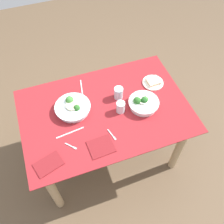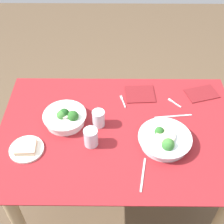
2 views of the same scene
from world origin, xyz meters
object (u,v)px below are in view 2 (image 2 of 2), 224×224
object	(u,v)px
fork_by_near_bowl	(123,101)
bread_side_plate	(26,148)
fork_by_far_bowl	(174,103)
napkin_folded_lower	(202,94)
water_glass_side	(91,137)
table_knife_right	(173,116)
water_glass_center	(99,118)
napkin_folded_upper	(140,94)
broccoli_bowl_near	(65,118)
table_knife_left	(143,175)
broccoli_bowl_far	(165,140)

from	to	relation	value
fork_by_near_bowl	bread_side_plate	bearing A→B (deg)	111.74
fork_by_far_bowl	napkin_folded_lower	distance (m)	0.20
water_glass_side	table_knife_right	xyz separation A→B (m)	(-0.46, -0.20, -0.05)
bread_side_plate	water_glass_side	distance (m)	0.34
water_glass_center	fork_by_near_bowl	size ratio (longest dim) A/B	0.93
bread_side_plate	table_knife_right	world-z (taller)	bread_side_plate
water_glass_side	bread_side_plate	bearing A→B (deg)	7.65
bread_side_plate	fork_by_near_bowl	distance (m)	0.63
fork_by_near_bowl	napkin_folded_upper	world-z (taller)	napkin_folded_upper
broccoli_bowl_near	fork_by_far_bowl	bearing A→B (deg)	-165.55
fork_by_near_bowl	napkin_folded_upper	bearing A→B (deg)	-74.08
table_knife_left	fork_by_near_bowl	bearing A→B (deg)	19.55
bread_side_plate	water_glass_side	bearing A→B (deg)	-172.35
fork_by_near_bowl	table_knife_right	size ratio (longest dim) A/B	0.49
broccoli_bowl_near	water_glass_side	world-z (taller)	water_glass_side
fork_by_near_bowl	table_knife_left	distance (m)	0.52
table_knife_right	water_glass_side	bearing A→B (deg)	17.49
broccoli_bowl_near	napkin_folded_lower	size ratio (longest dim) A/B	1.28
bread_side_plate	fork_by_near_bowl	xyz separation A→B (m)	(-0.50, -0.37, -0.01)
broccoli_bowl_far	table_knife_right	world-z (taller)	broccoli_bowl_far
water_glass_center	table_knife_right	bearing A→B (deg)	-171.38
table_knife_right	napkin_folded_upper	bearing A→B (deg)	-52.45
broccoli_bowl_far	fork_by_near_bowl	distance (m)	0.39
bread_side_plate	napkin_folded_lower	xyz separation A→B (m)	(-0.99, -0.44, -0.01)
fork_by_near_bowl	table_knife_right	xyz separation A→B (m)	(-0.29, 0.12, -0.00)
napkin_folded_upper	fork_by_far_bowl	bearing A→B (deg)	159.74
broccoli_bowl_near	fork_by_near_bowl	xyz separation A→B (m)	(-0.32, -0.17, -0.03)
table_knife_left	bread_side_plate	bearing A→B (deg)	85.98
table_knife_right	broccoli_bowl_near	bearing A→B (deg)	-1.76
table_knife_right	napkin_folded_upper	size ratio (longest dim) A/B	1.22
fork_by_far_bowl	fork_by_near_bowl	distance (m)	0.31
broccoli_bowl_far	broccoli_bowl_near	bearing A→B (deg)	-16.02
broccoli_bowl_near	fork_by_far_bowl	distance (m)	0.65
fork_by_near_bowl	table_knife_left	xyz separation A→B (m)	(-0.09, 0.52, -0.00)
water_glass_side	table_knife_right	size ratio (longest dim) A/B	0.48
water_glass_center	bread_side_plate	bearing A→B (deg)	26.45
bread_side_plate	fork_by_near_bowl	bearing A→B (deg)	-143.64
broccoli_bowl_far	napkin_folded_upper	bearing A→B (deg)	-74.86
bread_side_plate	napkin_folded_lower	distance (m)	1.08
broccoli_bowl_far	water_glass_side	world-z (taller)	water_glass_side
fork_by_far_bowl	napkin_folded_lower	world-z (taller)	napkin_folded_lower
broccoli_bowl_near	napkin_folded_lower	bearing A→B (deg)	-163.30
broccoli_bowl_far	fork_by_near_bowl	size ratio (longest dim) A/B	2.66
water_glass_center	fork_by_far_bowl	size ratio (longest dim) A/B	1.24
fork_by_near_bowl	napkin_folded_lower	size ratio (longest dim) A/B	0.56
fork_by_far_bowl	table_knife_left	world-z (taller)	same
water_glass_center	napkin_folded_lower	size ratio (longest dim) A/B	0.52
bread_side_plate	napkin_folded_upper	xyz separation A→B (m)	(-0.61, -0.43, -0.01)
napkin_folded_lower	broccoli_bowl_far	bearing A→B (deg)	55.23
water_glass_center	table_knife_right	size ratio (longest dim) A/B	0.45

